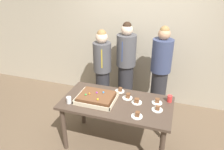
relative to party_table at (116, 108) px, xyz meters
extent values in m
plane|color=brown|center=(0.00, 0.00, -0.69)|extent=(12.00, 12.00, 0.00)
cube|color=#B2A893|center=(0.00, 1.60, 0.81)|extent=(8.00, 0.12, 3.00)
cube|color=#47382D|center=(0.00, 0.00, 0.09)|extent=(1.61, 0.82, 0.04)
cylinder|color=#47382D|center=(-0.72, -0.33, -0.31)|extent=(0.07, 0.07, 0.76)
cylinder|color=#47382D|center=(-0.72, 0.33, -0.31)|extent=(0.07, 0.07, 0.76)
cylinder|color=#47382D|center=(0.72, 0.33, -0.31)|extent=(0.07, 0.07, 0.76)
cube|color=beige|center=(-0.30, -0.04, 0.11)|extent=(0.56, 0.45, 0.01)
cube|color=beige|center=(-0.30, -0.26, 0.14)|extent=(0.56, 0.01, 0.05)
cube|color=beige|center=(-0.30, 0.18, 0.14)|extent=(0.56, 0.01, 0.05)
cube|color=beige|center=(-0.57, -0.04, 0.14)|extent=(0.01, 0.45, 0.05)
cube|color=beige|center=(-0.02, -0.04, 0.14)|extent=(0.01, 0.45, 0.05)
cube|color=brown|center=(-0.30, -0.04, 0.16)|extent=(0.49, 0.38, 0.08)
sphere|color=yellow|center=(-0.23, -0.17, 0.21)|extent=(0.03, 0.03, 0.03)
sphere|color=#2D84E0|center=(-0.22, 0.04, 0.21)|extent=(0.03, 0.03, 0.03)
sphere|color=orange|center=(-0.40, -0.06, 0.21)|extent=(0.03, 0.03, 0.03)
sphere|color=purple|center=(-0.31, 0.00, 0.21)|extent=(0.03, 0.03, 0.03)
sphere|color=green|center=(-0.44, -0.10, 0.21)|extent=(0.03, 0.03, 0.03)
cylinder|color=white|center=(0.59, -0.02, 0.11)|extent=(0.15, 0.15, 0.01)
cube|color=brown|center=(0.59, -0.02, 0.14)|extent=(0.06, 0.06, 0.05)
cylinder|color=white|center=(0.28, 0.07, 0.11)|extent=(0.15, 0.15, 0.01)
cube|color=brown|center=(0.28, 0.07, 0.15)|extent=(0.06, 0.06, 0.06)
cylinder|color=white|center=(0.36, -0.25, 0.11)|extent=(0.15, 0.15, 0.01)
cube|color=brown|center=(0.36, -0.25, 0.15)|extent=(0.05, 0.06, 0.06)
cylinder|color=white|center=(0.57, 0.15, 0.11)|extent=(0.15, 0.15, 0.01)
cube|color=brown|center=(0.57, 0.16, 0.15)|extent=(0.06, 0.05, 0.06)
cylinder|color=white|center=(-0.04, 0.30, 0.11)|extent=(0.15, 0.15, 0.01)
cube|color=brown|center=(-0.03, 0.31, 0.15)|extent=(0.05, 0.05, 0.06)
cylinder|color=white|center=(0.13, 0.15, 0.11)|extent=(0.15, 0.15, 0.01)
cube|color=brown|center=(0.13, 0.16, 0.15)|extent=(0.05, 0.07, 0.07)
cylinder|color=white|center=(-0.64, -0.24, 0.16)|extent=(0.07, 0.07, 0.10)
cylinder|color=red|center=(0.73, 0.25, 0.16)|extent=(0.07, 0.07, 0.10)
cylinder|color=#28282D|center=(-0.57, 0.94, -0.28)|extent=(0.27, 0.27, 0.81)
cylinder|color=#4C4C51|center=(-0.57, 0.94, 0.40)|extent=(0.33, 0.33, 0.55)
cube|color=gold|center=(-0.52, 0.78, 0.42)|extent=(0.04, 0.02, 0.35)
sphere|color=beige|center=(-0.57, 0.94, 0.77)|extent=(0.22, 0.22, 0.22)
sphere|color=olive|center=(-0.57, 0.94, 0.83)|extent=(0.17, 0.17, 0.17)
cylinder|color=#28282D|center=(0.50, 1.05, -0.24)|extent=(0.29, 0.29, 0.91)
cylinder|color=#384266|center=(0.50, 1.05, 0.51)|extent=(0.36, 0.36, 0.58)
sphere|color=tan|center=(0.50, 1.05, 0.89)|extent=(0.20, 0.20, 0.20)
sphere|color=olive|center=(0.50, 1.05, 0.95)|extent=(0.16, 0.16, 0.16)
cylinder|color=#28282D|center=(-0.16, 1.14, -0.24)|extent=(0.29, 0.29, 0.90)
cylinder|color=#4C4C51|center=(-0.16, 1.14, 0.50)|extent=(0.37, 0.37, 0.59)
cube|color=navy|center=(-0.18, 0.97, 0.53)|extent=(0.04, 0.02, 0.38)
sphere|color=beige|center=(-0.16, 1.14, 0.89)|extent=(0.21, 0.21, 0.21)
sphere|color=black|center=(-0.16, 1.14, 0.95)|extent=(0.16, 0.16, 0.16)
camera|label=1|loc=(0.75, -2.53, 1.83)|focal=34.41mm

